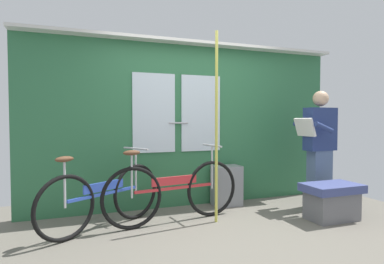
{
  "coord_description": "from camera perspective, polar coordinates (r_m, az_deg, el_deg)",
  "views": [
    {
      "loc": [
        -1.56,
        -3.15,
        1.26
      ],
      "look_at": [
        -0.2,
        0.59,
        1.1
      ],
      "focal_mm": 29.7,
      "sensor_mm": 36.0,
      "label": 1
    }
  ],
  "objects": [
    {
      "name": "bicycle_near_door",
      "position": [
        3.83,
        -15.6,
        -11.17
      ],
      "size": [
        1.43,
        0.9,
        0.9
      ],
      "rotation": [
        0.0,
        0.0,
        0.55
      ],
      "color": "black",
      "rests_on": "ground_plane"
    },
    {
      "name": "ground_plane",
      "position": [
        3.74,
        6.27,
        -17.69
      ],
      "size": [
        5.65,
        4.05,
        0.04
      ],
      "primitive_type": "cube",
      "color": "#666056"
    },
    {
      "name": "trash_bin_by_wall",
      "position": [
        4.73,
        6.23,
        -9.53
      ],
      "size": [
        0.4,
        0.28,
        0.58
      ],
      "primitive_type": "cube",
      "color": "gray",
      "rests_on": "ground_plane"
    },
    {
      "name": "passenger_reading_newspaper",
      "position": [
        4.9,
        21.89,
        -2.32
      ],
      "size": [
        0.58,
        0.5,
        1.66
      ],
      "rotation": [
        0.0,
        0.0,
        3.19
      ],
      "color": "slate",
      "rests_on": "ground_plane"
    },
    {
      "name": "train_door_wall",
      "position": [
        4.64,
        -0.39,
        1.97
      ],
      "size": [
        4.65,
        0.28,
        2.36
      ],
      "color": "#2D6B42",
      "rests_on": "ground_plane"
    },
    {
      "name": "handrail_pole",
      "position": [
        3.86,
        4.4,
        0.84
      ],
      "size": [
        0.04,
        0.04,
        2.32
      ],
      "primitive_type": "cylinder",
      "color": "#C6C14C",
      "rests_on": "ground_plane"
    },
    {
      "name": "bicycle_leaning_behind",
      "position": [
        3.93,
        -3.26,
        -10.55
      ],
      "size": [
        1.78,
        0.45,
        0.93
      ],
      "rotation": [
        0.0,
        0.0,
        0.15
      ],
      "color": "black",
      "rests_on": "ground_plane"
    },
    {
      "name": "bench_seat_corner",
      "position": [
        4.43,
        23.8,
        -11.2
      ],
      "size": [
        0.7,
        0.44,
        0.45
      ],
      "color": "#3D477F",
      "rests_on": "ground_plane"
    }
  ]
}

